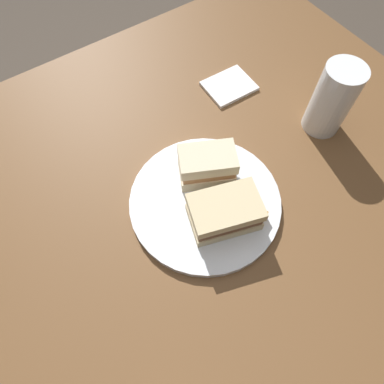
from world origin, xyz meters
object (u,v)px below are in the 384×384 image
object	(u,v)px
napkin	(229,86)
pint_glass	(331,103)
sandwich_half_left	(225,212)
plate	(205,202)
sandwich_half_right	(208,167)

from	to	relation	value
napkin	pint_glass	bearing A→B (deg)	-64.28
sandwich_half_left	napkin	distance (m)	0.35
plate	sandwich_half_left	xyz separation A→B (m)	(0.00, -0.05, 0.04)
sandwich_half_right	pint_glass	xyz separation A→B (m)	(0.29, -0.02, 0.02)
pint_glass	sandwich_half_left	bearing A→B (deg)	-168.20
plate	sandwich_half_right	world-z (taller)	sandwich_half_right
plate	sandwich_half_right	bearing A→B (deg)	49.02
plate	napkin	world-z (taller)	plate
plate	sandwich_half_left	distance (m)	0.06
sandwich_half_left	napkin	bearing A→B (deg)	50.71
sandwich_half_right	plate	bearing A→B (deg)	-130.98
pint_glass	napkin	world-z (taller)	pint_glass
sandwich_half_left	sandwich_half_right	distance (m)	0.09
pint_glass	napkin	distance (m)	0.23
plate	sandwich_half_left	size ratio (longest dim) A/B	2.05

